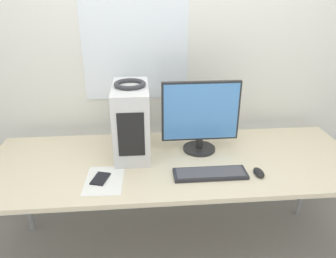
% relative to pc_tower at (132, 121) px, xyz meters
% --- Properties ---
extents(wall_back, '(8.00, 0.07, 2.70)m').
position_rel_pc_tower_xyz_m(wall_back, '(0.26, 0.42, 0.37)').
color(wall_back, silver).
rests_on(wall_back, ground_plane).
extents(desk, '(2.32, 0.84, 0.76)m').
position_rel_pc_tower_xyz_m(desk, '(0.26, -0.13, -0.27)').
color(desk, beige).
rests_on(desk, ground_plane).
extents(pc_tower, '(0.22, 0.42, 0.45)m').
position_rel_pc_tower_xyz_m(pc_tower, '(0.00, 0.00, 0.00)').
color(pc_tower, silver).
rests_on(pc_tower, desk).
extents(headphones, '(0.19, 0.19, 0.03)m').
position_rel_pc_tower_xyz_m(headphones, '(0.00, 0.00, 0.24)').
color(headphones, '#333338').
rests_on(headphones, pc_tower).
extents(monitor_main, '(0.49, 0.21, 0.47)m').
position_rel_pc_tower_xyz_m(monitor_main, '(0.44, -0.00, 0.02)').
color(monitor_main, black).
rests_on(monitor_main, desk).
extents(keyboard, '(0.42, 0.13, 0.02)m').
position_rel_pc_tower_xyz_m(keyboard, '(0.44, -0.32, -0.21)').
color(keyboard, '#28282D').
rests_on(keyboard, desk).
extents(mouse, '(0.05, 0.11, 0.03)m').
position_rel_pc_tower_xyz_m(mouse, '(0.73, -0.34, -0.21)').
color(mouse, black).
rests_on(mouse, desk).
extents(cell_phone, '(0.11, 0.14, 0.01)m').
position_rel_pc_tower_xyz_m(cell_phone, '(-0.18, -0.31, -0.22)').
color(cell_phone, black).
rests_on(cell_phone, desk).
extents(paper_sheet_left, '(0.22, 0.30, 0.00)m').
position_rel_pc_tower_xyz_m(paper_sheet_left, '(-0.16, -0.32, -0.22)').
color(paper_sheet_left, white).
rests_on(paper_sheet_left, desk).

